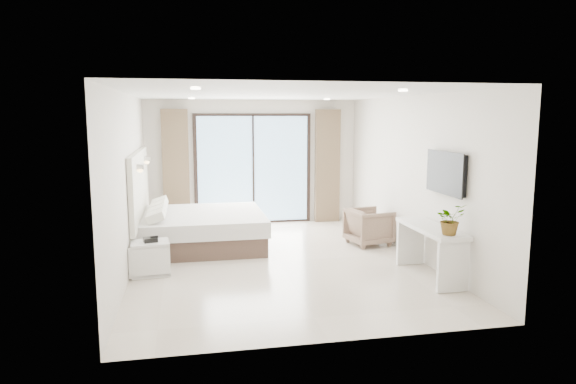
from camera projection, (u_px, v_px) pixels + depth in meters
name	position (u px, v px, depth m)	size (l,w,h in m)	color
ground	(278.00, 261.00, 8.41)	(6.20, 6.20, 0.00)	beige
room_shell	(258.00, 161.00, 8.97)	(4.62, 6.22, 2.72)	silver
bed	(201.00, 229.00, 9.32)	(2.21, 2.10, 0.76)	brown
nightstand	(150.00, 258.00, 7.67)	(0.59, 0.50, 0.50)	silver
phone	(150.00, 240.00, 7.61)	(0.20, 0.15, 0.07)	black
console_desk	(430.00, 241.00, 7.49)	(0.46, 1.49, 0.77)	silver
plant	(450.00, 223.00, 6.92)	(0.38, 0.42, 0.33)	#33662D
armchair	(369.00, 225.00, 9.46)	(0.71, 0.67, 0.73)	#876758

